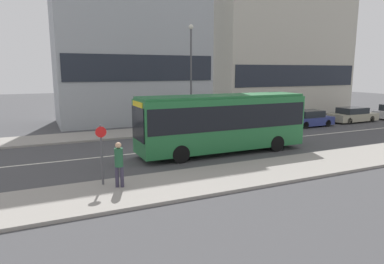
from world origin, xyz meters
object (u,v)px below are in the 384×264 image
at_px(parked_car_0, 310,119).
at_px(pedestrian_near_stop, 119,162).
at_px(bus_stop_sign, 102,150).
at_px(parked_car_1, 353,115).
at_px(city_bus, 222,120).
at_px(street_lamp, 191,68).

distance_m(parked_car_0, pedestrian_near_stop, 20.75).
relative_size(parked_car_0, bus_stop_sign, 1.62).
bearing_deg(pedestrian_near_stop, parked_car_1, 44.61).
height_order(parked_car_0, pedestrian_near_stop, pedestrian_near_stop).
bearing_deg(pedestrian_near_stop, bus_stop_sign, 156.24).
relative_size(parked_car_0, pedestrian_near_stop, 2.17).
relative_size(city_bus, bus_stop_sign, 4.06).
distance_m(city_bus, parked_car_0, 12.90).
relative_size(parked_car_1, street_lamp, 0.58).
bearing_deg(street_lamp, city_bus, -99.98).
xyz_separation_m(parked_car_0, street_lamp, (-10.48, 1.80, 4.29)).
xyz_separation_m(parked_car_1, street_lamp, (-15.96, 1.60, 4.29)).
relative_size(city_bus, parked_car_0, 2.51).
distance_m(city_bus, pedestrian_near_stop, 7.97).
distance_m(parked_car_0, street_lamp, 11.47).
bearing_deg(bus_stop_sign, pedestrian_near_stop, -47.34).
height_order(parked_car_0, bus_stop_sign, bus_stop_sign).
height_order(parked_car_0, street_lamp, street_lamp).
relative_size(parked_car_0, parked_car_1, 0.85).
xyz_separation_m(pedestrian_near_stop, bus_stop_sign, (-0.56, 0.60, 0.40)).
height_order(parked_car_1, pedestrian_near_stop, pedestrian_near_stop).
distance_m(pedestrian_near_stop, street_lamp, 14.11).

